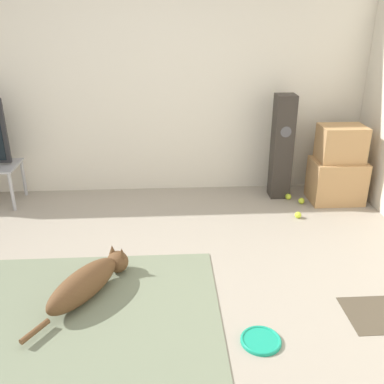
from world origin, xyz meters
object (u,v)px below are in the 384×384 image
cardboard_box_lower (336,181)px  tennis_ball_loose_on_carpet (301,201)px  tennis_ball_by_boxes (298,215)px  frisbee (261,340)px  tennis_ball_near_speaker (288,197)px  cardboard_box_upper (341,143)px  dog (88,281)px  floor_speaker (282,147)px

cardboard_box_lower → tennis_ball_loose_on_carpet: cardboard_box_lower is taller
cardboard_box_lower → tennis_ball_by_boxes: bearing=-142.1°
tennis_ball_loose_on_carpet → cardboard_box_lower: bearing=9.9°
frisbee → tennis_ball_loose_on_carpet: (0.88, 2.06, 0.02)m
tennis_ball_by_boxes → tennis_ball_near_speaker: 0.46m
cardboard_box_lower → tennis_ball_loose_on_carpet: 0.44m
frisbee → tennis_ball_near_speaker: tennis_ball_near_speaker is taller
cardboard_box_lower → tennis_ball_by_boxes: size_ratio=8.39×
cardboard_box_upper → tennis_ball_loose_on_carpet: cardboard_box_upper is taller
frisbee → tennis_ball_loose_on_carpet: tennis_ball_loose_on_carpet is taller
frisbee → cardboard_box_lower: 2.48m
cardboard_box_upper → tennis_ball_by_boxes: size_ratio=7.02×
tennis_ball_near_speaker → tennis_ball_loose_on_carpet: bearing=-46.7°
tennis_ball_loose_on_carpet → dog: bearing=-143.5°
frisbee → cardboard_box_upper: cardboard_box_upper is taller
tennis_ball_near_speaker → tennis_ball_loose_on_carpet: 0.16m
floor_speaker → tennis_ball_by_boxes: floor_speaker is taller
dog → floor_speaker: 2.57m
cardboard_box_lower → tennis_ball_by_boxes: 0.69m
tennis_ball_by_boxes → tennis_ball_loose_on_carpet: same height
dog → tennis_ball_by_boxes: dog is taller
tennis_ball_by_boxes → tennis_ball_loose_on_carpet: (0.14, 0.34, 0.00)m
cardboard_box_lower → floor_speaker: size_ratio=0.49×
frisbee → cardboard_box_lower: (1.26, 2.12, 0.22)m
cardboard_box_upper → tennis_ball_near_speaker: size_ratio=7.02×
frisbee → tennis_ball_loose_on_carpet: size_ratio=3.95×
dog → cardboard_box_upper: bearing=33.2°
tennis_ball_by_boxes → floor_speaker: bearing=96.3°
dog → cardboard_box_lower: 2.89m
cardboard_box_upper → tennis_ball_loose_on_carpet: size_ratio=7.02×
cardboard_box_upper → floor_speaker: (-0.59, 0.15, -0.08)m
floor_speaker → tennis_ball_near_speaker: (0.09, -0.12, -0.54)m
tennis_ball_near_speaker → cardboard_box_upper: bearing=-4.3°
dog → floor_speaker: bearing=43.5°
tennis_ball_by_boxes → tennis_ball_loose_on_carpet: 0.37m
tennis_ball_loose_on_carpet → frisbee: bearing=-113.1°
dog → frisbee: (1.16, -0.55, -0.11)m
floor_speaker → tennis_ball_by_boxes: (0.06, -0.58, -0.54)m
dog → tennis_ball_by_boxes: size_ratio=13.95×
dog → tennis_ball_near_speaker: (1.93, 1.63, -0.09)m
tennis_ball_near_speaker → tennis_ball_loose_on_carpet: size_ratio=1.00×
dog → cardboard_box_upper: (2.43, 1.59, 0.52)m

